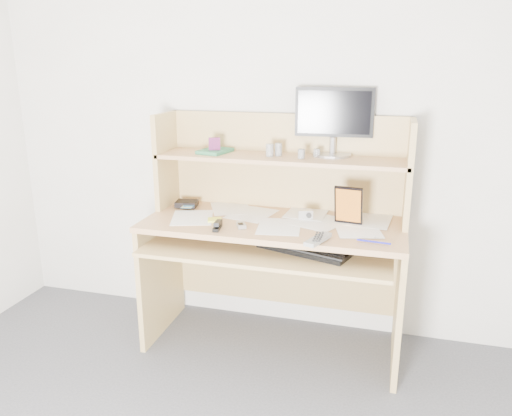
% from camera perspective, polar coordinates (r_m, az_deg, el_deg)
% --- Properties ---
extents(back_wall, '(3.60, 0.04, 2.50)m').
position_cam_1_polar(back_wall, '(2.90, 3.59, 9.80)').
color(back_wall, beige).
rests_on(back_wall, floor).
extents(desk, '(1.40, 0.70, 1.30)m').
position_cam_1_polar(desk, '(2.79, 2.37, -2.15)').
color(desk, tan).
rests_on(desk, floor).
extents(paper_clutter, '(1.32, 0.54, 0.01)m').
position_cam_1_polar(paper_clutter, '(2.70, 2.00, -1.50)').
color(paper_clutter, white).
rests_on(paper_clutter, desk).
extents(keyboard, '(0.50, 0.30, 0.03)m').
position_cam_1_polar(keyboard, '(2.56, 5.52, -4.61)').
color(keyboard, black).
rests_on(keyboard, desk).
extents(tv_remote, '(0.11, 0.20, 0.02)m').
position_cam_1_polar(tv_remote, '(2.40, 7.11, -3.58)').
color(tv_remote, gray).
rests_on(tv_remote, paper_clutter).
extents(flip_phone, '(0.07, 0.09, 0.02)m').
position_cam_1_polar(flip_phone, '(2.60, -1.71, -1.89)').
color(flip_phone, '#A9A9AB').
rests_on(flip_phone, paper_clutter).
extents(stapler, '(0.05, 0.12, 0.04)m').
position_cam_1_polar(stapler, '(2.58, -4.43, -1.90)').
color(stapler, black).
rests_on(stapler, paper_clutter).
extents(wallet, '(0.14, 0.12, 0.03)m').
position_cam_1_polar(wallet, '(2.99, -7.93, 0.51)').
color(wallet, black).
rests_on(wallet, paper_clutter).
extents(sticky_note_pad, '(0.09, 0.09, 0.01)m').
position_cam_1_polar(sticky_note_pad, '(2.72, -4.75, -1.36)').
color(sticky_note_pad, yellow).
rests_on(sticky_note_pad, desk).
extents(digital_camera, '(0.08, 0.06, 0.05)m').
position_cam_1_polar(digital_camera, '(2.73, 5.67, -0.73)').
color(digital_camera, silver).
rests_on(digital_camera, paper_clutter).
extents(game_case, '(0.15, 0.04, 0.21)m').
position_cam_1_polar(game_case, '(2.65, 10.52, 0.31)').
color(game_case, black).
rests_on(game_case, paper_clutter).
extents(blue_pen, '(0.16, 0.03, 0.01)m').
position_cam_1_polar(blue_pen, '(2.43, 13.30, -3.78)').
color(blue_pen, '#1716AC').
rests_on(blue_pen, paper_clutter).
extents(card_box, '(0.07, 0.04, 0.09)m').
position_cam_1_polar(card_box, '(2.84, -4.77, 7.13)').
color(card_box, maroon).
rests_on(card_box, desk).
extents(shelf_book, '(0.18, 0.22, 0.02)m').
position_cam_1_polar(shelf_book, '(2.87, -4.70, 6.51)').
color(shelf_book, '#36875D').
rests_on(shelf_book, desk).
extents(chip_stack_a, '(0.05, 0.05, 0.05)m').
position_cam_1_polar(chip_stack_a, '(2.69, 5.21, 6.18)').
color(chip_stack_a, black).
rests_on(chip_stack_a, desk).
extents(chip_stack_b, '(0.05, 0.05, 0.07)m').
position_cam_1_polar(chip_stack_b, '(2.74, 1.58, 6.62)').
color(chip_stack_b, white).
rests_on(chip_stack_b, desk).
extents(chip_stack_c, '(0.05, 0.05, 0.04)m').
position_cam_1_polar(chip_stack_c, '(2.75, 6.96, 6.26)').
color(chip_stack_c, black).
rests_on(chip_stack_c, desk).
extents(chip_stack_d, '(0.04, 0.04, 0.07)m').
position_cam_1_polar(chip_stack_d, '(2.76, 2.58, 6.69)').
color(chip_stack_d, silver).
rests_on(chip_stack_d, desk).
extents(monitor, '(0.43, 0.21, 0.37)m').
position_cam_1_polar(monitor, '(2.79, 8.89, 9.96)').
color(monitor, '#B0B0B5').
rests_on(monitor, desk).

